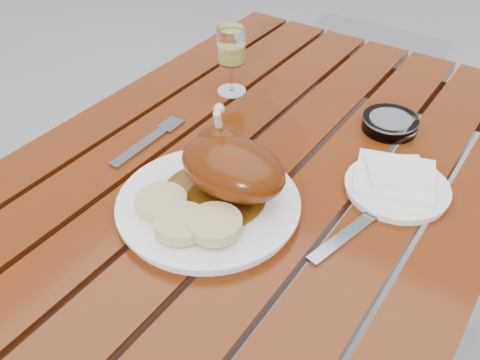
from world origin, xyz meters
name	(u,v)px	position (x,y,z in m)	size (l,w,h in m)	color
table	(257,300)	(0.00, 0.00, 0.38)	(0.80, 1.20, 0.75)	maroon
dinner_plate	(209,205)	(-0.01, -0.15, 0.76)	(0.29, 0.29, 0.02)	white
roast_duck	(230,166)	(0.01, -0.10, 0.82)	(0.19, 0.17, 0.13)	#5F340A
bread_dumplings	(185,216)	(0.00, -0.20, 0.78)	(0.18, 0.10, 0.03)	tan
wine_glass	(231,61)	(-0.19, 0.19, 0.82)	(0.06, 0.06, 0.14)	#EEE56C
side_plate	(397,188)	(0.23, 0.07, 0.76)	(0.17, 0.17, 0.01)	white
napkin	(395,177)	(0.22, 0.08, 0.77)	(0.13, 0.12, 0.01)	white
ashtray	(390,123)	(0.14, 0.24, 0.76)	(0.11, 0.11, 0.03)	#B2B7BC
fork	(145,143)	(-0.21, -0.07, 0.75)	(0.02, 0.17, 0.01)	gray
knife	(357,227)	(0.21, -0.05, 0.75)	(0.02, 0.21, 0.01)	gray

